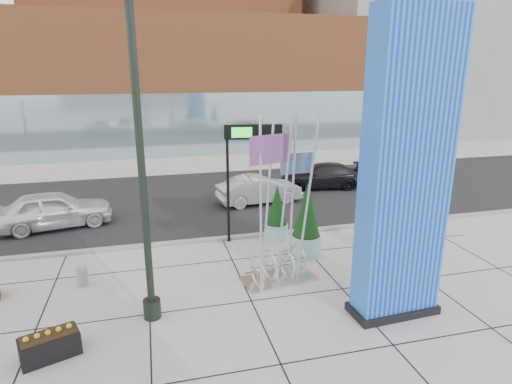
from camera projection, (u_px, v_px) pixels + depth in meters
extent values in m
plane|color=#9E9991|center=(214.00, 289.00, 13.67)|extent=(160.00, 160.00, 0.00)
cube|color=black|center=(185.00, 200.00, 22.98)|extent=(80.00, 12.00, 0.02)
cube|color=gray|center=(198.00, 241.00, 17.38)|extent=(80.00, 0.30, 0.12)
cube|color=#AC5D32|center=(176.00, 84.00, 37.54)|extent=(34.00, 10.00, 11.00)
cube|color=#8CA5B2|center=(182.00, 125.00, 33.90)|extent=(34.00, 0.60, 5.00)
cube|color=slate|center=(400.00, 48.00, 47.15)|extent=(20.00, 18.00, 18.00)
cube|color=#0D2FCF|center=(406.00, 172.00, 11.26)|extent=(2.36, 1.06, 8.30)
cube|color=black|center=(392.00, 308.00, 12.37)|extent=(2.56, 1.26, 0.23)
cylinder|color=black|center=(141.00, 164.00, 10.89)|extent=(0.20, 0.20, 8.91)
cylinder|color=black|center=(152.00, 308.00, 12.04)|extent=(0.49, 0.49, 0.56)
cube|color=silver|center=(278.00, 278.00, 14.31)|extent=(2.64, 1.69, 0.07)
cylinder|color=silver|center=(258.00, 204.00, 13.17)|extent=(0.09, 0.09, 5.54)
cylinder|color=silver|center=(268.00, 199.00, 13.63)|extent=(0.09, 0.09, 5.54)
cylinder|color=silver|center=(284.00, 201.00, 13.48)|extent=(0.09, 0.09, 5.54)
cylinder|color=silver|center=(295.00, 197.00, 13.91)|extent=(0.09, 0.09, 5.54)
cylinder|color=silver|center=(309.00, 201.00, 13.51)|extent=(0.09, 0.09, 5.54)
torus|color=silver|center=(255.00, 269.00, 13.87)|extent=(0.28, 1.00, 1.01)
torus|color=silver|center=(269.00, 264.00, 14.21)|extent=(0.28, 1.00, 1.01)
torus|color=silver|center=(287.00, 265.00, 14.14)|extent=(0.28, 1.00, 1.01)
torus|color=silver|center=(301.00, 261.00, 14.47)|extent=(0.28, 1.00, 1.01)
cube|color=red|center=(270.00, 149.00, 13.02)|extent=(1.40, 0.47, 0.89)
cube|color=silver|center=(299.00, 164.00, 13.51)|extent=(1.11, 0.17, 0.67)
cylinder|color=gray|center=(82.00, 276.00, 13.80)|extent=(0.35, 0.35, 0.67)
cylinder|color=black|center=(228.00, 186.00, 16.85)|extent=(0.11, 0.11, 4.68)
cube|color=black|center=(253.00, 131.00, 16.50)|extent=(2.24, 0.51, 0.56)
cube|color=#19D833|center=(242.00, 132.00, 16.28)|extent=(0.78, 0.13, 0.39)
cylinder|color=#92C5C4|center=(373.00, 238.00, 16.81)|extent=(1.05, 1.05, 0.73)
cylinder|color=black|center=(374.00, 230.00, 16.71)|extent=(0.96, 0.96, 0.06)
cone|color=black|center=(376.00, 207.00, 16.45)|extent=(0.94, 0.94, 1.88)
cylinder|color=#92C5C4|center=(277.00, 231.00, 17.69)|extent=(0.93, 0.93, 0.65)
cylinder|color=black|center=(277.00, 224.00, 17.60)|extent=(0.86, 0.86, 0.06)
cone|color=black|center=(277.00, 204.00, 17.37)|extent=(0.84, 0.84, 1.68)
cylinder|color=#92C5C4|center=(306.00, 245.00, 16.13)|extent=(1.13, 1.13, 0.79)
cylinder|color=black|center=(306.00, 235.00, 16.02)|extent=(1.04, 1.04, 0.07)
cone|color=black|center=(307.00, 209.00, 15.74)|extent=(1.01, 1.01, 2.03)
cube|color=black|center=(50.00, 346.00, 10.38)|extent=(1.49, 1.10, 0.57)
cube|color=black|center=(48.00, 335.00, 10.30)|extent=(1.37, 0.98, 0.06)
imported|color=silver|center=(54.00, 210.00, 18.80)|extent=(5.11, 2.85, 1.64)
imported|color=#AAAEB2|center=(259.00, 190.00, 22.27)|extent=(4.59, 2.15, 1.45)
imported|color=black|center=(321.00, 176.00, 25.22)|extent=(5.21, 2.81, 1.43)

